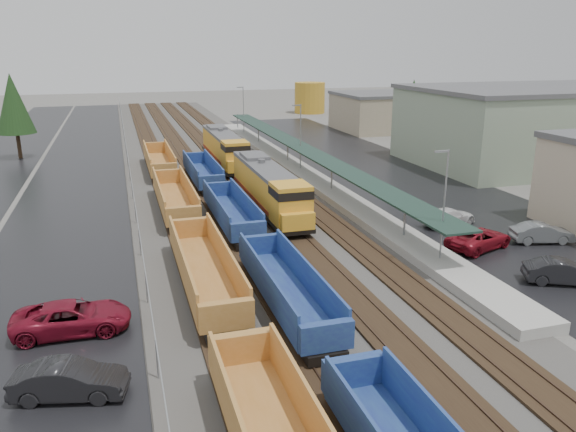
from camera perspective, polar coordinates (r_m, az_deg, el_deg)
name	(u,v)px	position (r m, az deg, el deg)	size (l,w,h in m)	color
ballast_strip	(205,162)	(72.64, -8.40, 5.43)	(20.00, 160.00, 0.08)	#302D2B
trackbed	(205,161)	(72.62, -8.40, 5.52)	(14.60, 160.00, 0.22)	black
west_parking_lot	(81,170)	(72.07, -20.29, 4.45)	(10.00, 160.00, 0.02)	black
east_commuter_lot	(375,169)	(68.70, 8.84, 4.73)	(16.00, 100.00, 0.02)	black
station_platform	(300,168)	(65.07, 1.26, 4.90)	(3.00, 80.00, 8.00)	#9E9B93
chainlink_fence	(128,156)	(70.08, -15.99, 5.85)	(0.08, 160.04, 2.02)	gray
industrial_buildings	(533,132)	(74.71, 23.64, 7.80)	(32.52, 75.30, 9.50)	#BDAB90
distant_hills	(259,84)	(228.38, -2.91, 13.27)	(301.00, 140.00, 25.20)	#475341
tree_west_far	(13,104)	(81.80, -26.14, 10.21)	(4.84, 4.84, 11.00)	#332316
tree_east	(413,106)	(78.85, 12.54, 10.84)	(4.40, 4.40, 10.00)	#332316
locomotive_lead	(269,188)	(49.50, -1.95, 2.88)	(2.81, 18.52, 4.19)	black
locomotive_trail	(225,148)	(69.58, -6.45, 6.86)	(2.81, 18.52, 4.19)	black
well_string_yellow	(204,270)	(34.50, -8.49, -5.44)	(2.81, 85.08, 2.49)	#AA702F
well_string_blue	(286,289)	(31.74, -0.18, -7.40)	(2.63, 76.80, 2.34)	navy
storage_tank	(310,98)	(126.66, 2.22, 11.91)	(6.64, 6.64, 6.64)	#B98925
parked_car_west_b	(69,381)	(26.15, -21.32, -15.32)	(4.73, 1.65, 1.56)	black
parked_car_west_c	(72,318)	(31.37, -21.09, -9.62)	(5.88, 2.71, 1.63)	maroon
parked_car_east_a	(563,272)	(38.97, 26.15, -5.13)	(4.65, 1.62, 1.53)	black
parked_car_east_b	(479,239)	(43.23, 18.84, -2.20)	(5.46, 2.52, 1.52)	maroon
parked_car_east_c	(449,217)	(48.19, 16.05, -0.08)	(4.89, 1.99, 1.42)	white
parked_car_east_e	(542,233)	(46.29, 24.38, -1.60)	(4.55, 1.59, 1.50)	slate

